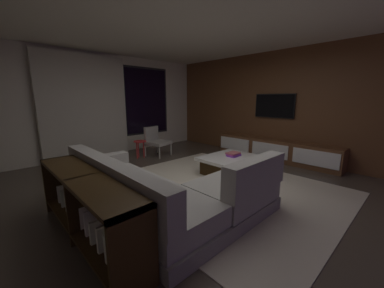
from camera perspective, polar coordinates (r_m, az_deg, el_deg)
name	(u,v)px	position (r m, az deg, el deg)	size (l,w,h in m)	color
floor	(200,191)	(3.83, 1.95, -12.02)	(9.20, 9.20, 0.00)	#473D33
back_wall_with_window	(103,106)	(6.55, -21.89, 9.10)	(6.60, 0.30, 2.70)	beige
media_wall	(286,106)	(6.09, 22.91, 8.96)	(0.12, 7.80, 2.70)	brown
ceiling	(201,16)	(3.70, 2.28, 29.95)	(8.20, 8.20, 0.00)	beige
area_rug	(218,187)	(4.01, 6.56, -10.90)	(3.20, 3.80, 0.01)	beige
sectional_couch	(163,194)	(3.04, -7.55, -12.67)	(1.98, 2.50, 0.82)	gray
coffee_table	(234,166)	(4.63, 10.83, -5.52)	(1.16, 1.16, 0.36)	#301E0B
book_stack_on_coffee_table	(233,154)	(4.69, 10.56, -2.60)	(0.29, 0.21, 0.08)	purple
accent_chair_near_window	(156,140)	(6.13, -9.29, 1.10)	(0.66, 0.67, 0.78)	#B2ADA0
side_stool	(140,144)	(5.91, -13.20, -0.03)	(0.32, 0.32, 0.46)	red
media_console	(275,150)	(5.99, 20.51, -1.52)	(0.46, 3.10, 0.52)	brown
mounted_tv	(274,106)	(6.10, 20.32, 9.15)	(0.05, 1.04, 0.60)	black
console_table_behind_couch	(86,205)	(2.73, -25.49, -13.84)	(0.40, 2.10, 0.74)	#301E0B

